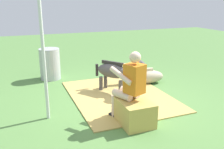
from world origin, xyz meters
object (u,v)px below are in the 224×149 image
Objects in this scene: person_seated at (130,84)px; pony_standing at (116,71)px; tent_pole_left at (44,58)px; hay_bale at (135,113)px; water_barrel at (50,64)px; pony_lying at (144,77)px.

person_seated is 1.13× the size of pony_standing.
pony_standing is at bearing -65.30° from tent_pole_left.
water_barrel is at bearing 17.03° from hay_bale.
person_seated is at bearing 167.00° from pony_standing.
hay_bale is 3.46m from water_barrel.
tent_pole_left reaches higher than pony_lying.
hay_bale is 0.53m from person_seated.
hay_bale is at bearing 169.64° from pony_standing.
hay_bale is 2.31m from pony_lying.
hay_bale is at bearing -162.97° from water_barrel.
water_barrel is (1.70, 1.30, -0.10)m from pony_standing.
water_barrel is (3.14, 0.97, -0.29)m from person_seated.
person_seated is 1.50m from pony_standing.
person_seated is at bearing 15.03° from hay_bale.
pony_lying is (1.79, -1.29, -0.53)m from person_seated.
water_barrel is (3.30, 1.01, 0.21)m from hay_bale.
water_barrel is at bearing 37.50° from pony_standing.
person_seated is 3.30m from water_barrel.
hay_bale is 0.49× the size of pony_lying.
tent_pole_left is (0.66, 1.38, 0.45)m from person_seated.
person_seated reaches higher than pony_standing.
tent_pole_left is at bearing 113.08° from pony_lying.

